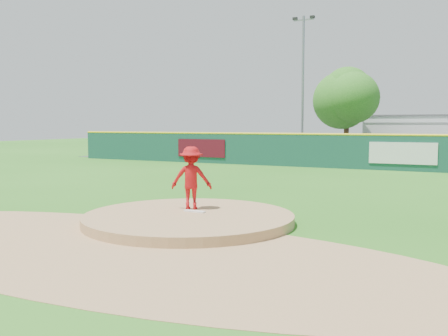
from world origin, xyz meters
The scene contains 12 objects.
ground centered at (0.00, 0.00, 0.00)m, with size 120.00×120.00×0.00m, color #286B19.
pitchers_mound centered at (0.00, 0.00, 0.00)m, with size 5.50×5.50×0.50m, color #9E774C.
pitching_rubber centered at (0.00, 0.30, 0.27)m, with size 0.60×0.15×0.04m, color white.
infield_dirt_arc centered at (0.00, -3.00, 0.01)m, with size 15.40×15.40×0.01m, color #9E774C.
parking_lot centered at (0.00, 27.00, 0.01)m, with size 44.00×16.00×0.02m, color #38383A.
pitcher centered at (-0.33, 0.68, 1.12)m, with size 1.12×0.64×1.73m, color #A50E11.
van centered at (-0.39, 25.42, 0.69)m, with size 2.23×4.83×1.34m, color white.
fence_banners centered at (-3.58, 17.92, 1.00)m, with size 16.45×0.04×1.20m.
playground_slide centered at (-11.99, 21.68, 0.69)m, with size 0.88×2.48×1.37m.
outfield_fence centered at (0.00, 18.00, 1.09)m, with size 40.00×0.14×2.07m.
deciduous_tree centered at (-2.00, 25.00, 4.55)m, with size 5.60×5.60×7.36m.
light_pole_left centered at (-6.00, 27.00, 6.05)m, with size 1.75×0.25×11.00m.
Camera 1 is at (6.76, -11.01, 2.58)m, focal length 40.00 mm.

